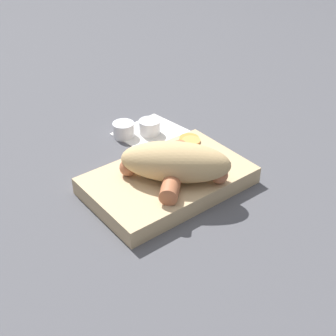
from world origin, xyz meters
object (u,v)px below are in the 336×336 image
(sausage, at_px, (173,171))
(condiment_cup_far, at_px, (124,131))
(food_tray, at_px, (168,181))
(condiment_cup_near, at_px, (150,128))
(bread_roll, at_px, (177,161))

(sausage, distance_m, condiment_cup_far, 0.21)
(food_tray, distance_m, condiment_cup_far, 0.19)
(sausage, relative_size, condiment_cup_near, 3.19)
(sausage, xyz_separation_m, condiment_cup_near, (-0.08, -0.18, -0.03))
(food_tray, height_order, sausage, sausage)
(condiment_cup_near, height_order, condiment_cup_far, same)
(sausage, height_order, condiment_cup_near, sausage)
(sausage, xyz_separation_m, condiment_cup_far, (-0.04, -0.20, -0.03))
(food_tray, relative_size, condiment_cup_far, 6.26)
(bread_roll, bearing_deg, condiment_cup_far, -99.26)
(food_tray, relative_size, condiment_cup_near, 6.26)
(condiment_cup_near, bearing_deg, food_tray, 63.25)
(food_tray, bearing_deg, condiment_cup_near, -116.75)
(sausage, bearing_deg, condiment_cup_near, -115.27)
(condiment_cup_near, bearing_deg, sausage, 64.73)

